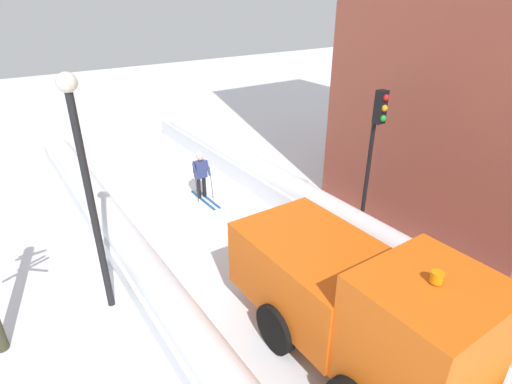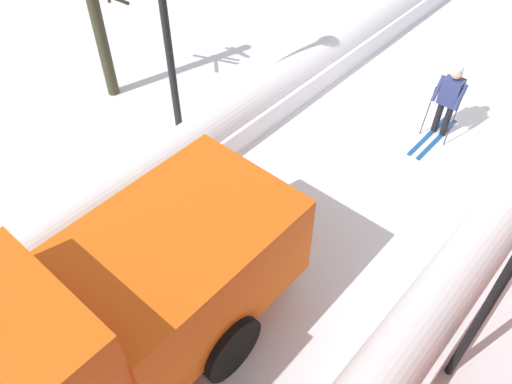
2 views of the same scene
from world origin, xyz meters
name	(u,v)px [view 2 (image 2 of 2)]	position (x,y,z in m)	size (l,w,h in m)	color
plow_truck	(109,319)	(0.21, 8.15, 1.48)	(3.20, 5.98, 3.12)	orange
skier	(449,97)	(-0.65, -0.25, 1.00)	(0.62, 1.80, 1.81)	black
bare_tree_near	(97,12)	(6.24, 3.71, 2.16)	(1.00, 1.25, 4.11)	#393826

